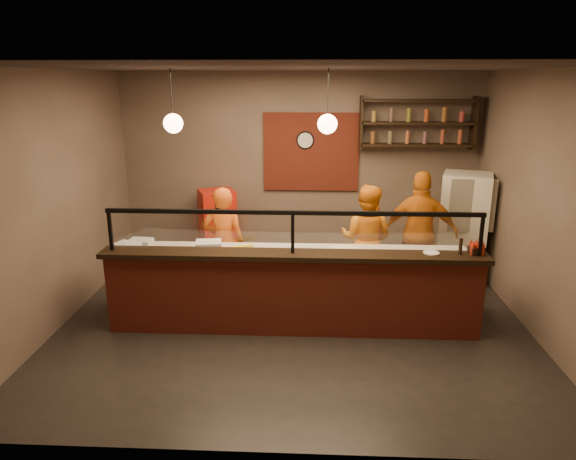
# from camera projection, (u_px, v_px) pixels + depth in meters

# --- Properties ---
(floor) EXTENTS (6.00, 6.00, 0.00)m
(floor) POSITION_uv_depth(u_px,v_px,m) (293.00, 321.00, 6.78)
(floor) COLOR black
(floor) RESTS_ON ground
(ceiling) EXTENTS (6.00, 6.00, 0.00)m
(ceiling) POSITION_uv_depth(u_px,v_px,m) (294.00, 68.00, 5.88)
(ceiling) COLOR #352D29
(ceiling) RESTS_ON wall_back
(wall_back) EXTENTS (6.00, 0.00, 6.00)m
(wall_back) POSITION_uv_depth(u_px,v_px,m) (299.00, 169.00, 8.73)
(wall_back) COLOR #6D5A50
(wall_back) RESTS_ON floor
(wall_left) EXTENTS (0.00, 5.00, 5.00)m
(wall_left) POSITION_uv_depth(u_px,v_px,m) (56.00, 201.00, 6.47)
(wall_left) COLOR #6D5A50
(wall_left) RESTS_ON floor
(wall_right) EXTENTS (0.00, 5.00, 5.00)m
(wall_right) POSITION_uv_depth(u_px,v_px,m) (542.00, 206.00, 6.19)
(wall_right) COLOR #6D5A50
(wall_right) RESTS_ON floor
(wall_front) EXTENTS (6.00, 0.00, 6.00)m
(wall_front) POSITION_uv_depth(u_px,v_px,m) (282.00, 279.00, 3.94)
(wall_front) COLOR #6D5A50
(wall_front) RESTS_ON floor
(brick_patch) EXTENTS (1.60, 0.04, 1.30)m
(brick_patch) POSITION_uv_depth(u_px,v_px,m) (311.00, 152.00, 8.61)
(brick_patch) COLOR maroon
(brick_patch) RESTS_ON wall_back
(service_counter) EXTENTS (4.60, 0.25, 1.00)m
(service_counter) POSITION_uv_depth(u_px,v_px,m) (293.00, 295.00, 6.35)
(service_counter) COLOR maroon
(service_counter) RESTS_ON floor
(counter_ledge) EXTENTS (4.70, 0.37, 0.06)m
(counter_ledge) POSITION_uv_depth(u_px,v_px,m) (293.00, 255.00, 6.20)
(counter_ledge) COLOR black
(counter_ledge) RESTS_ON service_counter
(worktop_cabinet) EXTENTS (4.60, 0.75, 0.85)m
(worktop_cabinet) POSITION_uv_depth(u_px,v_px,m) (294.00, 285.00, 6.85)
(worktop_cabinet) COLOR gray
(worktop_cabinet) RESTS_ON floor
(worktop) EXTENTS (4.60, 0.75, 0.05)m
(worktop) POSITION_uv_depth(u_px,v_px,m) (294.00, 254.00, 6.73)
(worktop) COLOR silver
(worktop) RESTS_ON worktop_cabinet
(sneeze_guard) EXTENTS (4.50, 0.05, 0.52)m
(sneeze_guard) POSITION_uv_depth(u_px,v_px,m) (293.00, 228.00, 6.11)
(sneeze_guard) COLOR white
(sneeze_guard) RESTS_ON counter_ledge
(wall_shelving) EXTENTS (1.84, 0.28, 0.85)m
(wall_shelving) POSITION_uv_depth(u_px,v_px,m) (417.00, 123.00, 8.24)
(wall_shelving) COLOR black
(wall_shelving) RESTS_ON wall_back
(wall_clock) EXTENTS (0.30, 0.04, 0.30)m
(wall_clock) POSITION_uv_depth(u_px,v_px,m) (305.00, 140.00, 8.54)
(wall_clock) COLOR black
(wall_clock) RESTS_ON wall_back
(pendant_left) EXTENTS (0.24, 0.24, 0.77)m
(pendant_left) POSITION_uv_depth(u_px,v_px,m) (173.00, 123.00, 6.32)
(pendant_left) COLOR black
(pendant_left) RESTS_ON ceiling
(pendant_right) EXTENTS (0.24, 0.24, 0.77)m
(pendant_right) POSITION_uv_depth(u_px,v_px,m) (327.00, 124.00, 6.24)
(pendant_right) COLOR black
(pendant_right) RESTS_ON ceiling
(cook_left) EXTENTS (0.61, 0.41, 1.63)m
(cook_left) POSITION_uv_depth(u_px,v_px,m) (224.00, 243.00, 7.37)
(cook_left) COLOR #CC5313
(cook_left) RESTS_ON floor
(cook_mid) EXTENTS (0.97, 0.88, 1.63)m
(cook_mid) POSITION_uv_depth(u_px,v_px,m) (366.00, 239.00, 7.53)
(cook_mid) COLOR orange
(cook_mid) RESTS_ON floor
(cook_right) EXTENTS (1.12, 0.60, 1.83)m
(cook_right) POSITION_uv_depth(u_px,v_px,m) (420.00, 233.00, 7.50)
(cook_right) COLOR #CB6813
(cook_right) RESTS_ON floor
(fridge) EXTENTS (0.88, 0.84, 1.70)m
(fridge) POSITION_uv_depth(u_px,v_px,m) (463.00, 227.00, 8.03)
(fridge) COLOR silver
(fridge) RESTS_ON floor
(red_cooler) EXTENTS (0.71, 0.69, 1.30)m
(red_cooler) POSITION_uv_depth(u_px,v_px,m) (218.00, 228.00, 8.72)
(red_cooler) COLOR red
(red_cooler) RESTS_ON floor
(pizza_dough) EXTENTS (0.57, 0.57, 0.01)m
(pizza_dough) POSITION_uv_depth(u_px,v_px,m) (346.00, 250.00, 6.76)
(pizza_dough) COLOR white
(pizza_dough) RESTS_ON worktop
(prep_tub_a) EXTENTS (0.36, 0.31, 0.16)m
(prep_tub_a) POSITION_uv_depth(u_px,v_px,m) (209.00, 247.00, 6.64)
(prep_tub_a) COLOR white
(prep_tub_a) RESTS_ON worktop
(prep_tub_b) EXTENTS (0.31, 0.25, 0.15)m
(prep_tub_b) POSITION_uv_depth(u_px,v_px,m) (141.00, 245.00, 6.78)
(prep_tub_b) COLOR silver
(prep_tub_b) RESTS_ON worktop
(prep_tub_c) EXTENTS (0.37, 0.34, 0.15)m
(prep_tub_c) POSITION_uv_depth(u_px,v_px,m) (127.00, 249.00, 6.59)
(prep_tub_c) COLOR white
(prep_tub_c) RESTS_ON worktop
(rolling_pin) EXTENTS (0.30, 0.19, 0.05)m
(rolling_pin) POSITION_uv_depth(u_px,v_px,m) (241.00, 247.00, 6.85)
(rolling_pin) COLOR yellow
(rolling_pin) RESTS_ON worktop
(condiment_caddy) EXTENTS (0.20, 0.17, 0.09)m
(condiment_caddy) POSITION_uv_depth(u_px,v_px,m) (476.00, 250.00, 6.13)
(condiment_caddy) COLOR black
(condiment_caddy) RESTS_ON counter_ledge
(pepper_mill) EXTENTS (0.05, 0.05, 0.20)m
(pepper_mill) POSITION_uv_depth(u_px,v_px,m) (461.00, 246.00, 6.12)
(pepper_mill) COLOR black
(pepper_mill) RESTS_ON counter_ledge
(small_plate) EXTENTS (0.24, 0.24, 0.01)m
(small_plate) POSITION_uv_depth(u_px,v_px,m) (431.00, 253.00, 6.17)
(small_plate) COLOR silver
(small_plate) RESTS_ON counter_ledge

